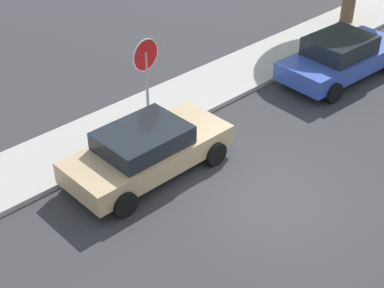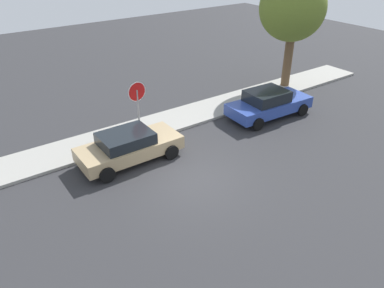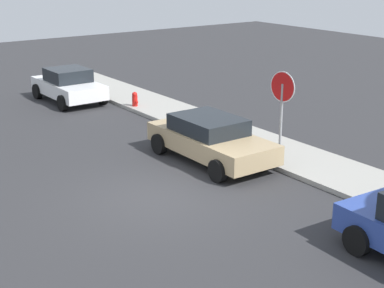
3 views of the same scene
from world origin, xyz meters
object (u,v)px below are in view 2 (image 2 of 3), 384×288
(stop_sign, at_px, (138,100))
(parked_car_blue, at_px, (268,103))
(street_tree_near_corner, at_px, (292,9))
(parked_car_tan, at_px, (129,146))

(stop_sign, distance_m, parked_car_blue, 6.92)
(street_tree_near_corner, bearing_deg, parked_car_tan, -169.38)
(stop_sign, relative_size, street_tree_near_corner, 0.42)
(parked_car_tan, height_order, street_tree_near_corner, street_tree_near_corner)
(stop_sign, relative_size, parked_car_tan, 0.64)
(parked_car_tan, relative_size, street_tree_near_corner, 0.65)
(street_tree_near_corner, bearing_deg, stop_sign, -176.48)
(stop_sign, height_order, parked_car_blue, stop_sign)
(parked_car_tan, xyz_separation_m, parked_car_blue, (7.91, -0.25, 0.03))
(stop_sign, xyz_separation_m, parked_car_blue, (6.58, -1.81, -1.19))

